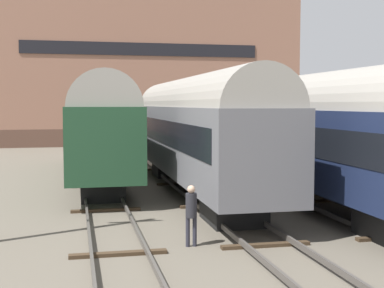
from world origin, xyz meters
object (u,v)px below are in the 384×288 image
at_px(train_car_grey, 194,127).
at_px(bench, 355,162).
at_px(train_car_green, 96,122).
at_px(person_worker, 191,210).
at_px(train_car_navy, 320,131).

xyz_separation_m(train_car_grey, bench, (6.79, -2.02, -1.53)).
distance_m(train_car_green, person_worker, 14.60).
bearing_deg(train_car_green, train_car_grey, -53.04).
bearing_deg(train_car_green, bench, -34.53).
xyz_separation_m(train_car_green, train_car_grey, (4.14, -5.50, -0.04)).
distance_m(train_car_navy, bench, 3.68).
relative_size(train_car_navy, bench, 11.70).
bearing_deg(train_car_navy, train_car_green, 130.78).
distance_m(train_car_grey, person_worker, 9.26).
xyz_separation_m(train_car_navy, person_worker, (-6.18, -4.72, -1.92)).
relative_size(train_car_green, bench, 13.32).
bearing_deg(train_car_navy, bench, 37.92).
bearing_deg(train_car_green, train_car_navy, -49.22).
bearing_deg(bench, train_car_navy, -142.08).
bearing_deg(train_car_navy, train_car_grey, 135.30).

